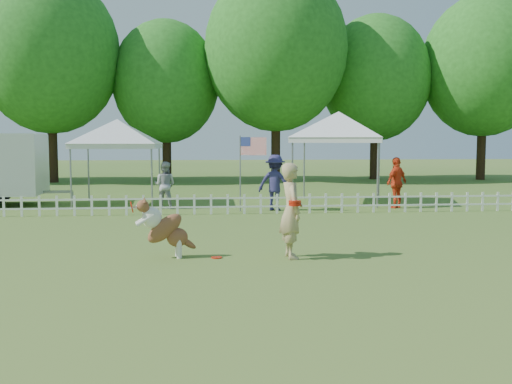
{
  "coord_description": "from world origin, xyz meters",
  "views": [
    {
      "loc": [
        -0.99,
        -10.03,
        2.16
      ],
      "look_at": [
        0.14,
        2.0,
        1.1
      ],
      "focal_mm": 40.0,
      "sensor_mm": 36.0,
      "label": 1
    }
  ],
  "objects_px": {
    "handler": "(291,211)",
    "spectator_b": "(275,183)",
    "canopy_tent_left": "(118,163)",
    "spectator_c": "(397,183)",
    "spectator_a": "(165,185)",
    "frisbee_on_turf": "(217,257)",
    "canopy_tent_right": "(338,158)",
    "dog": "(166,228)",
    "flag_pole": "(240,174)"
  },
  "relations": [
    {
      "from": "canopy_tent_right",
      "to": "spectator_c",
      "type": "relative_size",
      "value": 1.89
    },
    {
      "from": "spectator_a",
      "to": "spectator_c",
      "type": "relative_size",
      "value": 0.91
    },
    {
      "from": "canopy_tent_left",
      "to": "canopy_tent_right",
      "type": "distance_m",
      "value": 7.69
    },
    {
      "from": "spectator_a",
      "to": "flag_pole",
      "type": "bearing_deg",
      "value": 173.56
    },
    {
      "from": "dog",
      "to": "canopy_tent_left",
      "type": "distance_m",
      "value": 9.57
    },
    {
      "from": "flag_pole",
      "to": "spectator_a",
      "type": "relative_size",
      "value": 1.55
    },
    {
      "from": "handler",
      "to": "dog",
      "type": "distance_m",
      "value": 2.36
    },
    {
      "from": "handler",
      "to": "canopy_tent_right",
      "type": "bearing_deg",
      "value": -24.49
    },
    {
      "from": "flag_pole",
      "to": "spectator_c",
      "type": "distance_m",
      "value": 5.21
    },
    {
      "from": "canopy_tent_right",
      "to": "flag_pole",
      "type": "relative_size",
      "value": 1.34
    },
    {
      "from": "canopy_tent_left",
      "to": "spectator_c",
      "type": "distance_m",
      "value": 9.42
    },
    {
      "from": "spectator_b",
      "to": "spectator_a",
      "type": "bearing_deg",
      "value": 12.15
    },
    {
      "from": "spectator_a",
      "to": "spectator_c",
      "type": "distance_m",
      "value": 7.59
    },
    {
      "from": "frisbee_on_turf",
      "to": "canopy_tent_right",
      "type": "height_order",
      "value": "canopy_tent_right"
    },
    {
      "from": "canopy_tent_left",
      "to": "frisbee_on_turf",
      "type": "bearing_deg",
      "value": -70.27
    },
    {
      "from": "flag_pole",
      "to": "canopy_tent_left",
      "type": "bearing_deg",
      "value": 173.57
    },
    {
      "from": "dog",
      "to": "handler",
      "type": "bearing_deg",
      "value": -14.71
    },
    {
      "from": "handler",
      "to": "spectator_b",
      "type": "distance_m",
      "value": 7.46
    },
    {
      "from": "spectator_a",
      "to": "spectator_c",
      "type": "height_order",
      "value": "spectator_c"
    },
    {
      "from": "canopy_tent_left",
      "to": "canopy_tent_right",
      "type": "relative_size",
      "value": 0.91
    },
    {
      "from": "dog",
      "to": "spectator_b",
      "type": "distance_m",
      "value": 7.81
    },
    {
      "from": "spectator_c",
      "to": "canopy_tent_right",
      "type": "bearing_deg",
      "value": -85.32
    },
    {
      "from": "handler",
      "to": "dog",
      "type": "height_order",
      "value": "handler"
    },
    {
      "from": "handler",
      "to": "canopy_tent_left",
      "type": "xyz_separation_m",
      "value": [
        -4.53,
        9.5,
        0.55
      ]
    },
    {
      "from": "canopy_tent_left",
      "to": "spectator_a",
      "type": "xyz_separation_m",
      "value": [
        1.66,
        -1.2,
        -0.68
      ]
    },
    {
      "from": "canopy_tent_right",
      "to": "spectator_b",
      "type": "xyz_separation_m",
      "value": [
        -2.52,
        -2.06,
        -0.7
      ]
    },
    {
      "from": "spectator_c",
      "to": "flag_pole",
      "type": "bearing_deg",
      "value": -31.14
    },
    {
      "from": "handler",
      "to": "frisbee_on_turf",
      "type": "bearing_deg",
      "value": 79.32
    },
    {
      "from": "frisbee_on_turf",
      "to": "handler",
      "type": "bearing_deg",
      "value": -4.6
    },
    {
      "from": "dog",
      "to": "canopy_tent_right",
      "type": "xyz_separation_m",
      "value": [
        5.49,
        9.28,
        1.03
      ]
    },
    {
      "from": "handler",
      "to": "canopy_tent_right",
      "type": "relative_size",
      "value": 0.56
    },
    {
      "from": "dog",
      "to": "spectator_a",
      "type": "distance_m",
      "value": 8.09
    },
    {
      "from": "spectator_a",
      "to": "spectator_b",
      "type": "height_order",
      "value": "spectator_b"
    },
    {
      "from": "canopy_tent_right",
      "to": "spectator_a",
      "type": "bearing_deg",
      "value": -150.42
    },
    {
      "from": "spectator_a",
      "to": "canopy_tent_left",
      "type": "bearing_deg",
      "value": -18.88
    },
    {
      "from": "canopy_tent_right",
      "to": "spectator_a",
      "type": "xyz_separation_m",
      "value": [
        -6.03,
        -1.2,
        -0.82
      ]
    },
    {
      "from": "frisbee_on_turf",
      "to": "spectator_a",
      "type": "distance_m",
      "value": 8.35
    },
    {
      "from": "spectator_b",
      "to": "spectator_c",
      "type": "distance_m",
      "value": 4.07
    },
    {
      "from": "canopy_tent_right",
      "to": "spectator_b",
      "type": "bearing_deg",
      "value": -122.34
    },
    {
      "from": "frisbee_on_turf",
      "to": "canopy_tent_right",
      "type": "bearing_deg",
      "value": 64.13
    },
    {
      "from": "canopy_tent_right",
      "to": "spectator_c",
      "type": "distance_m",
      "value": 2.46
    },
    {
      "from": "canopy_tent_right",
      "to": "spectator_a",
      "type": "relative_size",
      "value": 2.07
    },
    {
      "from": "handler",
      "to": "spectator_a",
      "type": "distance_m",
      "value": 8.77
    },
    {
      "from": "handler",
      "to": "frisbee_on_turf",
      "type": "xyz_separation_m",
      "value": [
        -1.39,
        0.11,
        -0.88
      ]
    },
    {
      "from": "canopy_tent_right",
      "to": "spectator_b",
      "type": "height_order",
      "value": "canopy_tent_right"
    },
    {
      "from": "handler",
      "to": "spectator_b",
      "type": "relative_size",
      "value": 1.01
    },
    {
      "from": "handler",
      "to": "canopy_tent_right",
      "type": "distance_m",
      "value": 10.03
    },
    {
      "from": "spectator_a",
      "to": "spectator_b",
      "type": "xyz_separation_m",
      "value": [
        3.51,
        -0.86,
        0.12
      ]
    },
    {
      "from": "flag_pole",
      "to": "spectator_b",
      "type": "relative_size",
      "value": 1.34
    },
    {
      "from": "dog",
      "to": "frisbee_on_turf",
      "type": "bearing_deg",
      "value": -15.82
    }
  ]
}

